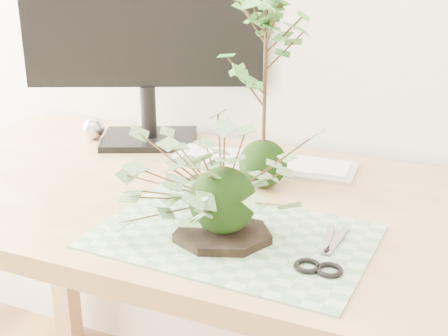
# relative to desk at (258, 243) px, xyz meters

# --- Properties ---
(desk) EXTENTS (1.60, 0.70, 0.74)m
(desk) POSITION_rel_desk_xyz_m (0.00, 0.00, 0.00)
(desk) COLOR tan
(desk) RESTS_ON ground_plane
(cutting_mat) EXTENTS (0.48, 0.33, 0.00)m
(cutting_mat) POSITION_rel_desk_xyz_m (0.01, -0.15, 0.09)
(cutting_mat) COLOR #659463
(cutting_mat) RESTS_ON desk
(stone_dish) EXTENTS (0.22, 0.22, 0.01)m
(stone_dish) POSITION_rel_desk_xyz_m (-0.00, -0.17, 0.10)
(stone_dish) COLOR black
(stone_dish) RESTS_ON cutting_mat
(ivy_kokedama) EXTENTS (0.32, 0.32, 0.23)m
(ivy_kokedama) POSITION_rel_desk_xyz_m (-0.00, -0.17, 0.22)
(ivy_kokedama) COLOR black
(ivy_kokedama) RESTS_ON stone_dish
(maple_kokedama) EXTENTS (0.25, 0.25, 0.41)m
(maple_kokedama) POSITION_rel_desk_xyz_m (-0.02, 0.08, 0.38)
(maple_kokedama) COLOR black
(maple_kokedama) RESTS_ON desk
(keyboard) EXTENTS (0.43, 0.16, 0.02)m
(keyboard) POSITION_rel_desk_xyz_m (-0.07, 0.20, 0.10)
(keyboard) COLOR silver
(keyboard) RESTS_ON desk
(monitor) EXTENTS (0.54, 0.27, 0.51)m
(monitor) POSITION_rel_desk_xyz_m (-0.38, 0.25, 0.38)
(monitor) COLOR black
(monitor) RESTS_ON desk
(foil_ball) EXTENTS (0.06, 0.06, 0.06)m
(foil_ball) POSITION_rel_desk_xyz_m (-0.52, 0.20, 0.12)
(foil_ball) COLOR silver
(foil_ball) RESTS_ON desk
(scissors) EXTENTS (0.08, 0.18, 0.01)m
(scissors) POSITION_rel_desk_xyz_m (0.17, -0.18, 0.10)
(scissors) COLOR gray
(scissors) RESTS_ON cutting_mat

